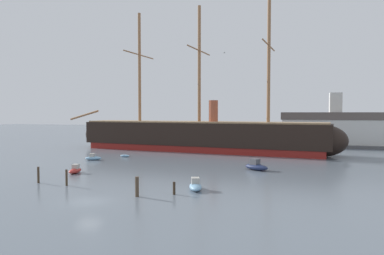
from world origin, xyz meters
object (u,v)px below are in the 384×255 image
Objects in this scene: dinghy_alongside_bow at (125,156)px; mooring_piling_right_pair at (67,178)px; dinghy_distant_centre at (233,145)px; seagull_in_flight at (224,53)px; motorboat_mid_right at (256,166)px; dinghy_far_left at (110,145)px; motorboat_foreground_left at (75,170)px; mooring_piling_left_pair at (174,188)px; tall_ship at (199,135)px; dockside_warehouse_right at (355,129)px; mooring_piling_nearest at (38,175)px; motorboat_foreground_right at (195,186)px; mooring_piling_midwater at (137,187)px; motorboat_mid_left at (93,158)px.

mooring_piling_right_pair is at bearing -77.21° from dinghy_alongside_bow.
seagull_in_flight is (6.31, -44.76, 18.04)m from dinghy_distant_centre.
dinghy_far_left is at bearing 146.29° from motorboat_mid_right.
mooring_piling_left_pair reaches higher than motorboat_foreground_left.
motorboat_foreground_left is 29.07m from seagull_in_flight.
dinghy_alongside_bow is (-1.88, 19.98, -0.22)m from motorboat_foreground_left.
dinghy_far_left is (-42.90, 28.63, -0.29)m from motorboat_mid_right.
tall_ship is 45.04m from mooring_piling_left_pair.
mooring_piling_right_pair is at bearing -100.65° from dinghy_distant_centre.
dinghy_alongside_bow is 0.05× the size of dockside_warehouse_right.
dockside_warehouse_right is (48.32, 66.88, 3.62)m from mooring_piling_nearest.
dinghy_distant_centre is 1.43× the size of mooring_piling_right_pair.
motorboat_foreground_right is at bearing -15.93° from motorboat_foreground_left.
mooring_piling_nearest is at bearing -125.85° from dockside_warehouse_right.
motorboat_mid_right is at bearing -56.19° from tall_ship.
mooring_piling_left_pair is at bearing -2.41° from mooring_piling_right_pair.
mooring_piling_nearest is 16.18m from mooring_piling_midwater.
tall_ship reaches higher than seagull_in_flight.
mooring_piling_left_pair is at bearing -3.12° from mooring_piling_nearest.
tall_ship is at bearing 112.39° from seagull_in_flight.
dockside_warehouse_right reaches higher than motorboat_foreground_right.
motorboat_mid_left is (-15.74, -21.31, -3.32)m from tall_ship.
mooring_piling_nearest is 19.50m from mooring_piling_left_pair.
motorboat_foreground_right is (10.85, -41.11, -3.27)m from tall_ship.
motorboat_mid_left is 1.09× the size of dinghy_far_left.
motorboat_mid_right is (5.42, 16.83, 0.11)m from motorboat_foreground_right.
dinghy_alongside_bow is 0.98× the size of mooring_piling_midwater.
motorboat_foreground_left is 3.31× the size of seagull_in_flight.
motorboat_foreground_right is (21.01, -6.00, 0.04)m from motorboat_foreground_left.
dinghy_distant_centre is at bearing 70.93° from tall_ship.
tall_ship is at bearing 104.78° from motorboat_foreground_right.
dockside_warehouse_right is at bearing 57.06° from mooring_piling_right_pair.
motorboat_foreground_right is 70.62m from dockside_warehouse_right.
dockside_warehouse_right is 41.35× the size of seagull_in_flight.
dockside_warehouse_right is at bearing 54.15° from mooring_piling_nearest.
mooring_piling_nearest is 1.48× the size of mooring_piling_left_pair.
mooring_piling_midwater is at bearing -11.43° from mooring_piling_nearest.
motorboat_mid_right is 0.11× the size of dockside_warehouse_right.
tall_ship reaches higher than mooring_piling_right_pair.
dinghy_distant_centre is (21.28, 37.32, -0.13)m from motorboat_mid_left.
motorboat_foreground_left is at bearing -129.19° from dockside_warehouse_right.
tall_ship reaches higher than motorboat_foreground_right.
mooring_piling_midwater is (15.86, -3.21, 0.04)m from mooring_piling_nearest.
mooring_piling_right_pair reaches higher than dinghy_far_left.
motorboat_mid_left is at bearing 104.06° from mooring_piling_nearest.
motorboat_foreground_right is 0.83× the size of motorboat_mid_right.
dinghy_far_left is (-16.48, 39.46, -0.14)m from motorboat_foreground_left.
motorboat_mid_left is (-26.59, 19.81, -0.06)m from motorboat_foreground_right.
mooring_piling_left_pair is at bearing -109.88° from motorboat_mid_right.
mooring_piling_right_pair is at bearing 166.08° from mooring_piling_midwater.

